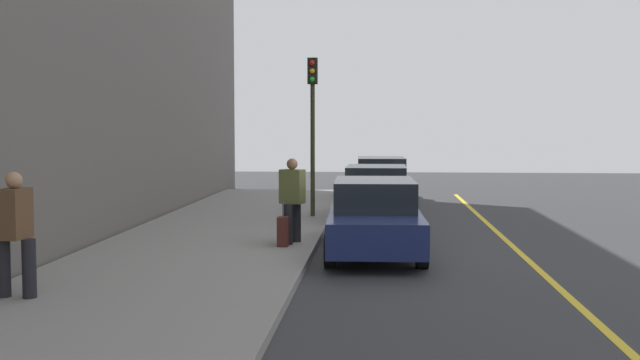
{
  "coord_description": "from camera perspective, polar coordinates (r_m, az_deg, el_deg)",
  "views": [
    {
      "loc": [
        15.69,
        0.31,
        2.61
      ],
      "look_at": [
        0.64,
        -0.85,
        1.55
      ],
      "focal_mm": 43.62,
      "sensor_mm": 36.0,
      "label": 1
    }
  ],
  "objects": [
    {
      "name": "sidewalk",
      "position": [
        16.29,
        -8.5,
        -4.99
      ],
      "size": [
        28.0,
        4.6,
        0.15
      ],
      "primitive_type": "cube",
      "color": "gray",
      "rests_on": "ground"
    },
    {
      "name": "traffic_light_pole",
      "position": [
        21.03,
        -0.55,
        5.2
      ],
      "size": [
        0.35,
        0.26,
        4.28
      ],
      "color": "#2D2D19",
      "rests_on": "sidewalk"
    },
    {
      "name": "parked_car_navy",
      "position": [
        15.77,
        4.03,
        -2.75
      ],
      "size": [
        4.72,
        1.99,
        1.51
      ],
      "color": "black",
      "rests_on": "ground"
    },
    {
      "name": "parked_car_white",
      "position": [
        26.87,
        4.51,
        0.05
      ],
      "size": [
        4.74,
        2.0,
        1.51
      ],
      "color": "black",
      "rests_on": "ground"
    },
    {
      "name": "rolling_suitcase",
      "position": [
        15.93,
        -2.72,
        -3.78
      ],
      "size": [
        0.34,
        0.22,
        0.96
      ],
      "color": "#471E19",
      "rests_on": "sidewalk"
    },
    {
      "name": "pedestrian_olive_coat",
      "position": [
        16.25,
        -2.05,
        -1.33
      ],
      "size": [
        0.56,
        0.55,
        1.78
      ],
      "color": "black",
      "rests_on": "sidewalk"
    },
    {
      "name": "lane_stripe_centre",
      "position": [
        16.16,
        14.7,
        -5.41
      ],
      "size": [
        28.0,
        0.14,
        0.01
      ],
      "primitive_type": "cube",
      "color": "gold",
      "rests_on": "ground"
    },
    {
      "name": "parked_car_silver",
      "position": [
        21.16,
        4.14,
        -1.03
      ],
      "size": [
        4.28,
        1.94,
        1.51
      ],
      "color": "black",
      "rests_on": "ground"
    },
    {
      "name": "pedestrian_brown_coat",
      "position": [
        11.93,
        -21.45,
        -3.49
      ],
      "size": [
        0.51,
        0.59,
        1.81
      ],
      "color": "black",
      "rests_on": "sidewalk"
    },
    {
      "name": "ground_plane",
      "position": [
        15.91,
        3.23,
        -5.45
      ],
      "size": [
        56.0,
        56.0,
        0.0
      ],
      "primitive_type": "plane",
      "color": "#333335"
    }
  ]
}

